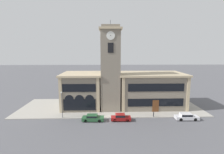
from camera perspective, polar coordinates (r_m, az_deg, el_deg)
The scene contains 10 objects.
ground_plane at distance 38.33m, azimuth -0.29°, elevation -13.37°, with size 300.00×300.00×0.00m, color #56565B.
sidewalk_kerb at distance 45.53m, azimuth -0.54°, elevation -9.70°, with size 44.89×15.36×0.15m.
clock_tower at distance 41.54m, azimuth -0.51°, elevation 2.70°, with size 5.21×5.21×21.30m.
town_hall_left_wing at distance 45.49m, azimuth -9.68°, elevation -4.19°, with size 9.97×10.57×8.74m.
town_hall_right_wing at distance 46.50m, azimuth 12.51°, elevation -4.02°, with size 16.59×10.57×8.71m.
parked_car_near at distance 37.04m, azimuth -6.30°, elevation -13.07°, with size 4.52×1.97×1.31m.
parked_car_mid at distance 37.02m, azimuth 2.82°, elevation -12.96°, with size 4.13×1.86×1.41m.
parked_car_far at distance 40.48m, azimuth 23.10°, elevation -11.77°, with size 4.83×1.90×1.38m.
street_lamp at distance 38.57m, azimuth -16.10°, elevation -7.44°, with size 0.36×0.36×5.72m.
bollard at distance 39.77m, azimuth 13.42°, elevation -11.75°, with size 0.18×0.18×1.06m.
Camera 1 is at (-0.92, -35.59, 14.20)m, focal length 28.00 mm.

